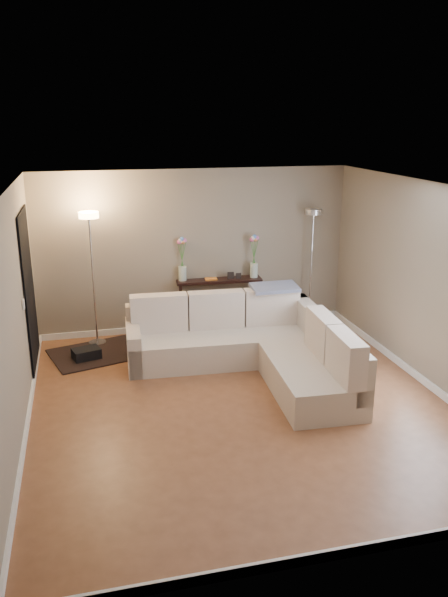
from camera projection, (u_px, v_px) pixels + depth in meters
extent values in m
cube|color=brown|center=(240.00, 403.00, 7.14)|extent=(5.00, 5.50, 0.01)
cube|color=white|center=(241.00, 189.00, 6.36)|extent=(5.00, 5.50, 0.01)
cube|color=gray|center=(195.00, 251.00, 9.31)|extent=(5.00, 0.02, 2.60)
cube|color=gray|center=(341.00, 415.00, 4.20)|extent=(5.00, 0.02, 2.60)
cube|color=gray|center=(13.00, 319.00, 6.18)|extent=(0.02, 5.50, 2.60)
cube|color=gray|center=(432.00, 288.00, 7.33)|extent=(0.02, 5.50, 2.60)
cube|color=white|center=(196.00, 325.00, 9.66)|extent=(5.00, 0.03, 0.10)
cube|color=white|center=(331.00, 555.00, 4.59)|extent=(5.00, 0.03, 0.10)
cube|color=white|center=(27.00, 423.00, 6.56)|extent=(0.03, 5.50, 0.10)
cube|color=white|center=(420.00, 378.00, 7.69)|extent=(0.03, 5.50, 0.10)
cube|color=black|center=(29.00, 292.00, 7.83)|extent=(0.02, 1.20, 2.20)
cube|color=white|center=(24.00, 304.00, 7.01)|extent=(0.02, 0.08, 0.12)
cube|color=beige|center=(223.00, 346.00, 8.35)|extent=(2.74, 1.08, 0.41)
cube|color=beige|center=(218.00, 319.00, 8.61)|extent=(2.70, 0.35, 0.58)
cube|color=beige|center=(134.00, 347.00, 8.11)|extent=(0.24, 0.94, 0.58)
cube|color=beige|center=(311.00, 379.00, 7.30)|extent=(1.02, 1.71, 0.41)
cube|color=beige|center=(326.00, 342.00, 7.71)|extent=(0.35, 2.60, 0.58)
cube|color=beige|center=(159.00, 313.00, 8.29)|extent=(0.82, 0.27, 0.54)
cube|color=beige|center=(216.00, 310.00, 8.44)|extent=(0.82, 0.27, 0.54)
cube|color=beige|center=(271.00, 306.00, 8.58)|extent=(0.82, 0.27, 0.54)
cube|color=beige|center=(323.00, 334.00, 7.49)|extent=(0.27, 0.76, 0.54)
cube|color=beige|center=(346.00, 357.00, 6.76)|extent=(0.27, 0.76, 0.54)
cube|color=slate|center=(275.00, 287.00, 8.52)|extent=(0.69, 0.40, 0.09)
cube|color=black|center=(219.00, 280.00, 9.43)|extent=(1.40, 0.47, 0.04)
cube|color=black|center=(181.00, 310.00, 9.32)|extent=(0.05, 0.05, 0.81)
cube|color=black|center=(179.00, 304.00, 9.60)|extent=(0.05, 0.05, 0.81)
cube|color=black|center=(258.00, 305.00, 9.52)|extent=(0.05, 0.05, 0.81)
cube|color=black|center=(255.00, 300.00, 9.80)|extent=(0.05, 0.05, 0.81)
cube|color=black|center=(219.00, 317.00, 9.62)|extent=(1.32, 0.43, 0.03)
cube|color=#BF3333|center=(184.00, 312.00, 9.50)|extent=(0.04, 0.17, 0.20)
cube|color=#3359A5|center=(187.00, 311.00, 9.50)|extent=(0.05, 0.17, 0.22)
cube|color=gold|center=(190.00, 310.00, 9.51)|extent=(0.06, 0.17, 0.24)
cube|color=#3F7F4C|center=(193.00, 312.00, 9.52)|extent=(0.06, 0.17, 0.20)
cube|color=#994C99|center=(197.00, 311.00, 9.53)|extent=(0.04, 0.17, 0.22)
cube|color=orange|center=(199.00, 310.00, 9.53)|extent=(0.05, 0.17, 0.24)
cube|color=#262626|center=(202.00, 311.00, 9.55)|extent=(0.06, 0.17, 0.20)
cube|color=#4C99B2|center=(206.00, 310.00, 9.55)|extent=(0.06, 0.17, 0.22)
cube|color=#B2A58C|center=(209.00, 309.00, 9.56)|extent=(0.04, 0.17, 0.24)
cube|color=brown|center=(211.00, 311.00, 9.57)|extent=(0.05, 0.17, 0.20)
cube|color=navy|center=(214.00, 310.00, 9.57)|extent=(0.06, 0.17, 0.22)
cube|color=gold|center=(218.00, 309.00, 9.58)|extent=(0.06, 0.17, 0.24)
cube|color=black|center=(217.00, 254.00, 9.48)|extent=(0.98, 0.11, 0.77)
cube|color=white|center=(217.00, 254.00, 9.46)|extent=(0.85, 0.07, 0.64)
cube|color=orange|center=(211.00, 280.00, 9.37)|extent=(0.20, 0.14, 0.04)
cube|color=black|center=(231.00, 276.00, 9.39)|extent=(0.11, 0.03, 0.14)
cube|color=black|center=(238.00, 276.00, 9.41)|extent=(0.09, 0.03, 0.12)
cylinder|color=silver|center=(182.00, 274.00, 9.30)|extent=(0.14, 0.14, 0.26)
cylinder|color=#38722D|center=(181.00, 256.00, 9.20)|extent=(0.10, 0.02, 0.44)
sphere|color=#E5598C|center=(179.00, 242.00, 9.13)|extent=(0.08, 0.08, 0.07)
cylinder|color=#38722D|center=(181.00, 255.00, 9.20)|extent=(0.06, 0.01, 0.47)
sphere|color=white|center=(180.00, 241.00, 9.13)|extent=(0.08, 0.08, 0.07)
cylinder|color=#38722D|center=(182.00, 254.00, 9.20)|extent=(0.01, 0.01, 0.49)
sphere|color=#598CE5|center=(182.00, 239.00, 9.13)|extent=(0.08, 0.08, 0.07)
cylinder|color=#38722D|center=(183.00, 256.00, 9.21)|extent=(0.06, 0.01, 0.44)
sphere|color=#E58C4C|center=(183.00, 242.00, 9.14)|extent=(0.08, 0.08, 0.07)
cylinder|color=#38722D|center=(183.00, 255.00, 9.21)|extent=(0.11, 0.02, 0.46)
sphere|color=#D866B2|center=(184.00, 240.00, 9.14)|extent=(0.08, 0.08, 0.07)
cylinder|color=silver|center=(254.00, 271.00, 9.48)|extent=(0.14, 0.14, 0.26)
cylinder|color=#38722D|center=(253.00, 253.00, 9.39)|extent=(0.10, 0.02, 0.44)
sphere|color=#E5598C|center=(252.00, 239.00, 9.32)|extent=(0.08, 0.08, 0.07)
cylinder|color=#38722D|center=(254.00, 252.00, 9.39)|extent=(0.06, 0.01, 0.47)
sphere|color=white|center=(253.00, 238.00, 9.32)|extent=(0.08, 0.08, 0.07)
cylinder|color=#38722D|center=(254.00, 252.00, 9.39)|extent=(0.01, 0.01, 0.49)
sphere|color=#598CE5|center=(254.00, 237.00, 9.31)|extent=(0.08, 0.08, 0.07)
cylinder|color=#38722D|center=(255.00, 253.00, 9.39)|extent=(0.06, 0.01, 0.44)
sphere|color=#E58C4C|center=(256.00, 239.00, 9.33)|extent=(0.08, 0.08, 0.07)
cylinder|color=#38722D|center=(255.00, 252.00, 9.39)|extent=(0.11, 0.02, 0.46)
sphere|color=#D866B2|center=(257.00, 238.00, 9.33)|extent=(0.08, 0.08, 0.07)
cylinder|color=silver|center=(98.00, 343.00, 8.99)|extent=(0.33, 0.33, 0.03)
cylinder|color=silver|center=(93.00, 282.00, 8.70)|extent=(0.04, 0.04, 1.95)
cylinder|color=#FFBF72|center=(89.00, 215.00, 8.40)|extent=(0.36, 0.36, 0.09)
cylinder|color=silver|center=(309.00, 322.00, 9.89)|extent=(0.30, 0.30, 0.03)
cylinder|color=silver|center=(311.00, 270.00, 9.62)|extent=(0.03, 0.03, 1.85)
cylinder|color=silver|center=(314.00, 212.00, 9.33)|extent=(0.32, 0.32, 0.08)
cube|color=black|center=(99.00, 353.00, 8.62)|extent=(1.56, 1.33, 0.02)
cube|color=black|center=(87.00, 357.00, 8.42)|extent=(0.44, 0.36, 0.24)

